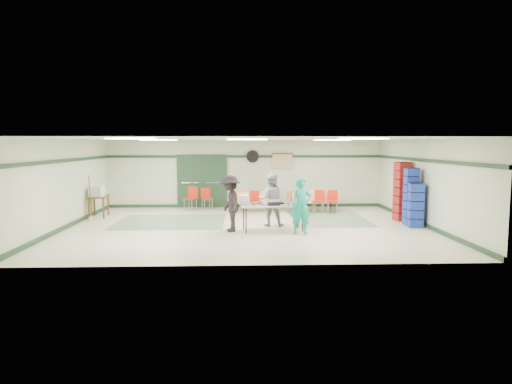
{
  "coord_description": "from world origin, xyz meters",
  "views": [
    {
      "loc": [
        -0.24,
        -13.88,
        2.54
      ],
      "look_at": [
        0.26,
        -0.3,
        1.11
      ],
      "focal_mm": 32.0,
      "sensor_mm": 36.0,
      "label": 1
    }
  ],
  "objects_px": {
    "volunteer_grey": "(271,200)",
    "office_printer": "(97,191)",
    "chair_c": "(333,199)",
    "crate_stack_blue_a": "(415,205)",
    "dining_table_b": "(256,196)",
    "crate_stack_blue_b": "(411,197)",
    "printer_table": "(99,199)",
    "volunteer_teal": "(301,206)",
    "dining_table_a": "(314,196)",
    "crate_stack_red": "(402,191)",
    "chair_a": "(319,199)",
    "chair_loose_a": "(206,197)",
    "chair_b": "(297,200)",
    "broom": "(90,197)",
    "chair_d": "(256,200)",
    "volunteer_dark": "(230,203)",
    "serving_table": "(273,206)"
  },
  "relations": [
    {
      "from": "crate_stack_red",
      "to": "chair_b",
      "type": "bearing_deg",
      "value": 151.02
    },
    {
      "from": "crate_stack_blue_a",
      "to": "crate_stack_red",
      "type": "distance_m",
      "value": 1.23
    },
    {
      "from": "chair_c",
      "to": "crate_stack_blue_a",
      "type": "xyz_separation_m",
      "value": [
        1.94,
        -3.01,
        0.17
      ]
    },
    {
      "from": "volunteer_teal",
      "to": "dining_table_a",
      "type": "bearing_deg",
      "value": 72.52
    },
    {
      "from": "dining_table_b",
      "to": "broom",
      "type": "relative_size",
      "value": 1.17
    },
    {
      "from": "crate_stack_blue_a",
      "to": "serving_table",
      "type": "bearing_deg",
      "value": -175.0
    },
    {
      "from": "chair_c",
      "to": "chair_loose_a",
      "type": "bearing_deg",
      "value": -179.11
    },
    {
      "from": "chair_c",
      "to": "crate_stack_red",
      "type": "height_order",
      "value": "crate_stack_red"
    },
    {
      "from": "chair_a",
      "to": "chair_c",
      "type": "distance_m",
      "value": 0.5
    },
    {
      "from": "volunteer_teal",
      "to": "chair_c",
      "type": "bearing_deg",
      "value": 62.85
    },
    {
      "from": "volunteer_grey",
      "to": "office_printer",
      "type": "relative_size",
      "value": 3.69
    },
    {
      "from": "serving_table",
      "to": "chair_c",
      "type": "xyz_separation_m",
      "value": [
        2.47,
        3.4,
        -0.2
      ]
    },
    {
      "from": "volunteer_dark",
      "to": "broom",
      "type": "distance_m",
      "value": 5.2
    },
    {
      "from": "dining_table_a",
      "to": "chair_b",
      "type": "bearing_deg",
      "value": -150.56
    },
    {
      "from": "chair_b",
      "to": "crate_stack_red",
      "type": "relative_size",
      "value": 0.41
    },
    {
      "from": "chair_loose_a",
      "to": "printer_table",
      "type": "distance_m",
      "value": 4.02
    },
    {
      "from": "volunteer_grey",
      "to": "chair_c",
      "type": "height_order",
      "value": "volunteer_grey"
    },
    {
      "from": "crate_stack_blue_b",
      "to": "chair_d",
      "type": "bearing_deg",
      "value": 151.29
    },
    {
      "from": "dining_table_b",
      "to": "chair_b",
      "type": "relative_size",
      "value": 2.17
    },
    {
      "from": "serving_table",
      "to": "volunteer_teal",
      "type": "relative_size",
      "value": 1.23
    },
    {
      "from": "chair_c",
      "to": "broom",
      "type": "height_order",
      "value": "broom"
    },
    {
      "from": "printer_table",
      "to": "chair_c",
      "type": "bearing_deg",
      "value": 0.71
    },
    {
      "from": "dining_table_a",
      "to": "crate_stack_blue_a",
      "type": "distance_m",
      "value": 4.39
    },
    {
      "from": "chair_c",
      "to": "chair_a",
      "type": "bearing_deg",
      "value": -166.3
    },
    {
      "from": "serving_table",
      "to": "volunteer_grey",
      "type": "distance_m",
      "value": 0.79
    },
    {
      "from": "volunteer_grey",
      "to": "crate_stack_blue_b",
      "type": "bearing_deg",
      "value": -172.69
    },
    {
      "from": "dining_table_b",
      "to": "volunteer_dark",
      "type": "bearing_deg",
      "value": -99.89
    },
    {
      "from": "dining_table_b",
      "to": "chair_a",
      "type": "distance_m",
      "value": 2.38
    },
    {
      "from": "volunteer_grey",
      "to": "volunteer_dark",
      "type": "distance_m",
      "value": 1.52
    },
    {
      "from": "dining_table_a",
      "to": "broom",
      "type": "bearing_deg",
      "value": -175.29
    },
    {
      "from": "chair_c",
      "to": "crate_stack_blue_a",
      "type": "bearing_deg",
      "value": -43.94
    },
    {
      "from": "serving_table",
      "to": "chair_d",
      "type": "xyz_separation_m",
      "value": [
        -0.38,
        3.39,
        -0.21
      ]
    },
    {
      "from": "dining_table_b",
      "to": "office_printer",
      "type": "height_order",
      "value": "office_printer"
    },
    {
      "from": "crate_stack_blue_b",
      "to": "printer_table",
      "type": "relative_size",
      "value": 1.87
    },
    {
      "from": "crate_stack_blue_a",
      "to": "volunteer_grey",
      "type": "bearing_deg",
      "value": 174.9
    },
    {
      "from": "crate_stack_blue_b",
      "to": "printer_table",
      "type": "bearing_deg",
      "value": 169.26
    },
    {
      "from": "crate_stack_blue_b",
      "to": "volunteer_teal",
      "type": "bearing_deg",
      "value": -159.73
    },
    {
      "from": "dining_table_b",
      "to": "office_printer",
      "type": "distance_m",
      "value": 5.75
    },
    {
      "from": "chair_loose_a",
      "to": "broom",
      "type": "distance_m",
      "value": 4.39
    },
    {
      "from": "chair_a",
      "to": "chair_loose_a",
      "type": "bearing_deg",
      "value": -171.96
    },
    {
      "from": "chair_c",
      "to": "chair_d",
      "type": "height_order",
      "value": "chair_c"
    },
    {
      "from": "volunteer_teal",
      "to": "crate_stack_blue_a",
      "type": "height_order",
      "value": "volunteer_teal"
    },
    {
      "from": "dining_table_b",
      "to": "broom",
      "type": "distance_m",
      "value": 5.94
    },
    {
      "from": "chair_b",
      "to": "chair_c",
      "type": "relative_size",
      "value": 0.97
    },
    {
      "from": "volunteer_teal",
      "to": "dining_table_a",
      "type": "xyz_separation_m",
      "value": [
        1.1,
        4.54,
        -0.24
      ]
    },
    {
      "from": "office_printer",
      "to": "volunteer_dark",
      "type": "bearing_deg",
      "value": -22.18
    },
    {
      "from": "chair_b",
      "to": "chair_loose_a",
      "type": "bearing_deg",
      "value": 148.49
    },
    {
      "from": "chair_d",
      "to": "office_printer",
      "type": "distance_m",
      "value": 5.59
    },
    {
      "from": "chair_b",
      "to": "chair_d",
      "type": "xyz_separation_m",
      "value": [
        -1.51,
        -0.0,
        0.01
      ]
    },
    {
      "from": "dining_table_a",
      "to": "chair_d",
      "type": "height_order",
      "value": "chair_d"
    }
  ]
}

